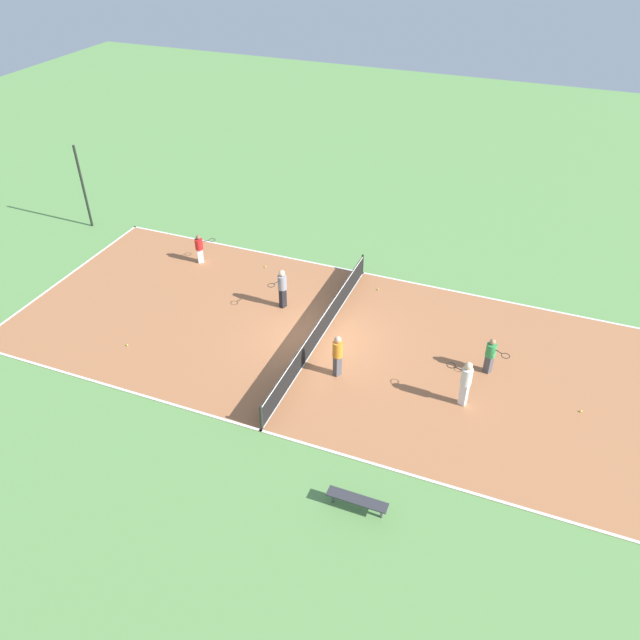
# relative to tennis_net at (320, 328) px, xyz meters

# --- Properties ---
(ground_plane) EXTENTS (80.00, 80.00, 0.00)m
(ground_plane) POSITION_rel_tennis_net_xyz_m (0.00, 0.00, -0.51)
(ground_plane) COLOR #60934C
(court_surface) EXTENTS (10.53, 24.35, 0.02)m
(court_surface) POSITION_rel_tennis_net_xyz_m (0.00, 0.00, -0.50)
(court_surface) COLOR #AD6B42
(court_surface) RESTS_ON ground_plane
(tennis_net) EXTENTS (10.33, 0.10, 0.96)m
(tennis_net) POSITION_rel_tennis_net_xyz_m (0.00, 0.00, 0.00)
(tennis_net) COLOR black
(tennis_net) RESTS_ON court_surface
(bench) EXTENTS (0.36, 1.75, 0.45)m
(bench) POSITION_rel_tennis_net_xyz_m (-6.96, -3.85, -0.12)
(bench) COLOR #333338
(bench) RESTS_ON ground_plane
(player_center_orange) EXTENTS (0.48, 0.48, 1.69)m
(player_center_orange) POSITION_rel_tennis_net_xyz_m (-1.74, -1.34, 0.48)
(player_center_orange) COLOR #4C4C51
(player_center_orange) RESTS_ON court_surface
(player_coach_red) EXTENTS (0.84, 0.94, 1.38)m
(player_coach_red) POSITION_rel_tennis_net_xyz_m (3.39, 7.20, 0.29)
(player_coach_red) COLOR white
(player_coach_red) RESTS_ON court_surface
(player_far_green) EXTENTS (0.76, 0.97, 1.44)m
(player_far_green) POSITION_rel_tennis_net_xyz_m (0.39, -6.30, 0.33)
(player_far_green) COLOR #4C4C51
(player_far_green) RESTS_ON court_surface
(player_far_white) EXTENTS (0.60, 0.99, 1.79)m
(player_far_white) POSITION_rel_tennis_net_xyz_m (-1.60, -5.77, 0.55)
(player_far_white) COLOR white
(player_far_white) RESTS_ON court_surface
(player_baseline_gray) EXTENTS (0.99, 0.64, 1.73)m
(player_baseline_gray) POSITION_rel_tennis_net_xyz_m (1.45, 2.22, 0.51)
(player_baseline_gray) COLOR black
(player_baseline_gray) RESTS_ON court_surface
(tennis_ball_left_sideline) EXTENTS (0.07, 0.07, 0.07)m
(tennis_ball_left_sideline) POSITION_rel_tennis_net_xyz_m (-0.56, -9.54, -0.45)
(tennis_ball_left_sideline) COLOR #CCE033
(tennis_ball_left_sideline) RESTS_ON court_surface
(tennis_ball_midcourt) EXTENTS (0.07, 0.07, 0.07)m
(tennis_ball_midcourt) POSITION_rel_tennis_net_xyz_m (4.10, -1.07, -0.45)
(tennis_ball_midcourt) COLOR #CCE033
(tennis_ball_midcourt) RESTS_ON court_surface
(tennis_ball_far_baseline) EXTENTS (0.07, 0.07, 0.07)m
(tennis_ball_far_baseline) POSITION_rel_tennis_net_xyz_m (4.04, 4.26, -0.45)
(tennis_ball_far_baseline) COLOR #CCE033
(tennis_ball_far_baseline) RESTS_ON court_surface
(tennis_ball_right_alley) EXTENTS (0.07, 0.07, 0.07)m
(tennis_ball_right_alley) POSITION_rel_tennis_net_xyz_m (-3.09, 6.63, -0.45)
(tennis_ball_right_alley) COLOR #CCE033
(tennis_ball_right_alley) RESTS_ON court_surface
(fence_post_back_right) EXTENTS (0.12, 0.12, 4.19)m
(fence_post_back_right) POSITION_rel_tennis_net_xyz_m (4.56, 14.23, 1.58)
(fence_post_back_right) COLOR black
(fence_post_back_right) RESTS_ON ground_plane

